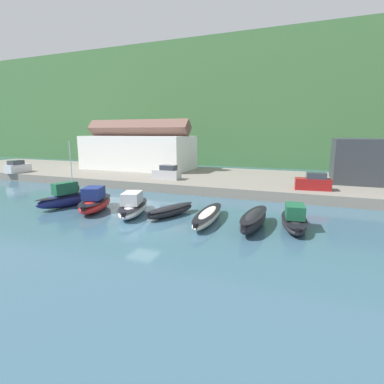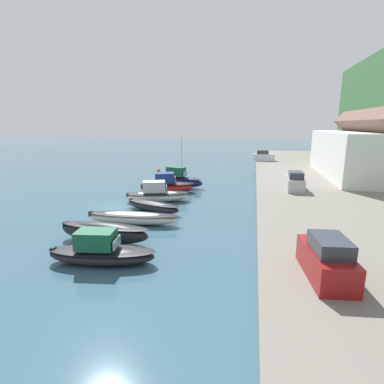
% 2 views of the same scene
% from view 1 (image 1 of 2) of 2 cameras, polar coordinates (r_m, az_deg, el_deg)
% --- Properties ---
extents(ground_plane, '(320.00, 320.00, 0.00)m').
position_cam_1_polar(ground_plane, '(26.69, -9.41, -6.85)').
color(ground_plane, '#385B70').
extents(hillside_backdrop, '(240.00, 73.70, 30.77)m').
position_cam_1_polar(hillside_backdrop, '(109.96, 15.23, 14.61)').
color(hillside_backdrop, '#42703D').
rests_on(hillside_backdrop, ground_plane).
extents(quay_promenade, '(122.57, 21.85, 1.25)m').
position_cam_1_polar(quay_promenade, '(49.66, 5.94, 2.39)').
color(quay_promenade, gray).
rests_on(quay_promenade, ground_plane).
extents(harbor_clubhouse, '(21.33, 9.77, 9.47)m').
position_cam_1_polar(harbor_clubhouse, '(59.78, -10.22, 7.76)').
color(harbor_clubhouse, white).
rests_on(harbor_clubhouse, quay_promenade).
extents(moored_boat_0, '(3.56, 7.79, 7.32)m').
position_cam_1_polar(moored_boat_0, '(36.59, -22.48, -0.96)').
color(moored_boat_0, navy).
rests_on(moored_boat_0, ground_plane).
extents(moored_boat_1, '(4.60, 7.30, 2.60)m').
position_cam_1_polar(moored_boat_1, '(33.58, -17.98, -1.82)').
color(moored_boat_1, red).
rests_on(moored_boat_1, ground_plane).
extents(moored_boat_2, '(4.33, 7.51, 2.38)m').
position_cam_1_polar(moored_boat_2, '(31.06, -11.16, -2.69)').
color(moored_boat_2, silver).
rests_on(moored_boat_2, ground_plane).
extents(moored_boat_3, '(3.60, 6.47, 1.03)m').
position_cam_1_polar(moored_boat_3, '(30.02, -4.15, -3.58)').
color(moored_boat_3, black).
rests_on(moored_boat_3, ground_plane).
extents(moored_boat_4, '(2.27, 8.36, 1.07)m').
position_cam_1_polar(moored_boat_4, '(28.03, 3.00, -4.60)').
color(moored_boat_4, white).
rests_on(moored_boat_4, ground_plane).
extents(moored_boat_5, '(2.03, 7.23, 1.50)m').
position_cam_1_polar(moored_boat_5, '(26.61, 11.69, -5.21)').
color(moored_boat_5, black).
rests_on(moored_boat_5, ground_plane).
extents(moored_boat_6, '(3.03, 7.04, 2.17)m').
position_cam_1_polar(moored_boat_6, '(27.70, 18.86, -4.98)').
color(moored_boat_6, black).
rests_on(moored_boat_6, ground_plane).
extents(parked_car_0, '(4.24, 1.90, 2.16)m').
position_cam_1_polar(parked_car_0, '(45.79, -4.79, 3.61)').
color(parked_car_0, '#B7B7BC').
rests_on(parked_car_0, quay_promenade).
extents(parked_car_1, '(4.37, 2.25, 2.16)m').
position_cam_1_polar(parked_car_1, '(40.01, 22.11, 1.71)').
color(parked_car_1, maroon).
rests_on(parked_car_1, quay_promenade).
extents(parked_car_2, '(1.86, 4.23, 2.16)m').
position_cam_1_polar(parked_car_2, '(61.83, -30.27, 4.10)').
color(parked_car_2, silver).
rests_on(parked_car_2, quay_promenade).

